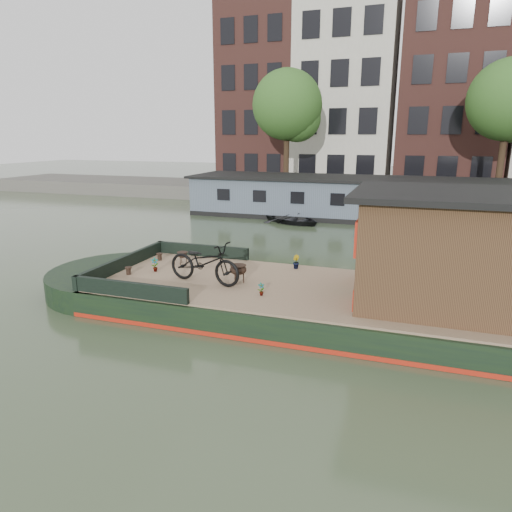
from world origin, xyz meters
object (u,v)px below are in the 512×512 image
(bicycle, at_px, (204,262))
(brazier_rear, at_px, (183,258))
(potted_plant_a, at_px, (155,265))
(cabin, at_px, (447,248))
(brazier_front, at_px, (238,274))
(dinghy, at_px, (293,217))

(bicycle, height_order, brazier_rear, bicycle)
(bicycle, distance_m, potted_plant_a, 1.77)
(bicycle, relative_size, brazier_rear, 5.63)
(potted_plant_a, bearing_deg, bicycle, -15.07)
(potted_plant_a, height_order, brazier_rear, potted_plant_a)
(cabin, xyz_separation_m, brazier_rear, (-6.81, 0.93, -1.05))
(bicycle, bearing_deg, brazier_rear, 53.25)
(cabin, bearing_deg, brazier_rear, 172.25)
(cabin, bearing_deg, potted_plant_a, 179.86)
(bicycle, relative_size, brazier_front, 4.37)
(bicycle, xyz_separation_m, brazier_front, (0.78, 0.28, -0.30))
(potted_plant_a, height_order, brazier_front, brazier_front)
(cabin, bearing_deg, brazier_front, -178.10)
(brazier_rear, bearing_deg, brazier_front, -27.28)
(brazier_front, bearing_deg, dinghy, 97.54)
(bicycle, bearing_deg, potted_plant_a, 84.06)
(brazier_rear, distance_m, dinghy, 10.60)
(dinghy, bearing_deg, bicycle, -149.06)
(potted_plant_a, distance_m, brazier_front, 2.46)
(bicycle, distance_m, dinghy, 11.99)
(brazier_front, relative_size, brazier_rear, 1.29)
(bicycle, relative_size, dinghy, 0.65)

